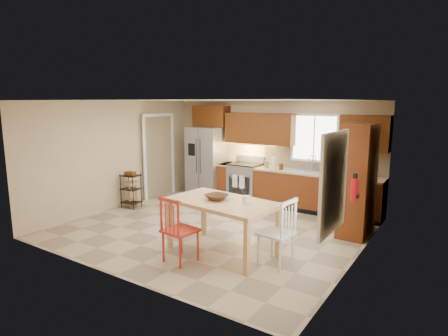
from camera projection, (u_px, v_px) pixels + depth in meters
floor at (214, 228)px, 7.44m from camera, size 5.50×5.50×0.00m
ceiling at (213, 100)px, 7.00m from camera, size 5.50×5.00×0.02m
wall_back at (271, 152)px, 9.28m from camera, size 5.50×0.02×2.50m
wall_front at (110, 192)px, 5.16m from camera, size 5.50×0.02×2.50m
wall_left at (117, 155)px, 8.71m from camera, size 0.02×5.00×2.50m
wall_right at (361, 183)px, 5.73m from camera, size 0.02×5.00×2.50m
refrigerator at (207, 161)px, 9.95m from camera, size 0.92×0.75×1.82m
range_stove at (245, 183)px, 9.45m from camera, size 0.76×0.63×0.92m
base_cabinet_narrow at (227, 180)px, 9.77m from camera, size 0.30×0.60×0.90m
base_cabinet_run at (316, 192)px, 8.47m from camera, size 2.92×0.60×0.90m
dishwasher at (337, 199)px, 7.93m from camera, size 0.60×0.02×0.78m
backsplash at (322, 159)px, 8.58m from camera, size 2.92×0.03×0.55m
upper_over_fridge at (211, 116)px, 9.90m from camera, size 1.00×0.35×0.55m
upper_left_block at (259, 129)px, 9.17m from camera, size 1.80×0.35×0.75m
upper_right_block at (365, 133)px, 7.82m from camera, size 1.00×0.35×0.75m
window_back at (314, 138)px, 8.60m from camera, size 1.12×0.04×1.12m
sink at (309, 174)px, 8.50m from camera, size 0.62×0.46×0.16m
undercab_glow at (248, 144)px, 9.38m from camera, size 1.60×0.30×0.01m
soap_bottle at (324, 170)px, 8.19m from camera, size 0.09×0.09×0.19m
paper_towel at (274, 163)px, 8.89m from camera, size 0.12×0.12×0.28m
canister_steel at (266, 164)px, 9.01m from camera, size 0.11×0.11×0.18m
canister_wood at (281, 167)px, 8.77m from camera, size 0.10×0.10×0.14m
pantry at (358, 180)px, 6.93m from camera, size 0.50×0.95×2.10m
fire_extinguisher at (355, 189)px, 5.95m from camera, size 0.12×0.12×0.36m
window_right at (334, 183)px, 4.79m from camera, size 0.04×1.02×1.32m
doorway at (158, 157)px, 9.77m from camera, size 0.04×0.95×2.10m
dining_table at (222, 227)px, 6.16m from camera, size 1.90×1.21×0.87m
chair_red at (180, 229)px, 5.80m from camera, size 0.55×0.55×1.05m
chair_white at (276, 232)px, 5.68m from camera, size 0.55×0.55×1.05m
table_bowl at (217, 200)px, 6.15m from camera, size 0.40×0.40×0.09m
table_jar at (247, 201)px, 5.96m from camera, size 0.17×0.17×0.18m
bar_stool at (133, 194)px, 8.90m from camera, size 0.31×0.31×0.62m
utility_cart at (131, 191)px, 8.79m from camera, size 0.44×0.36×0.82m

